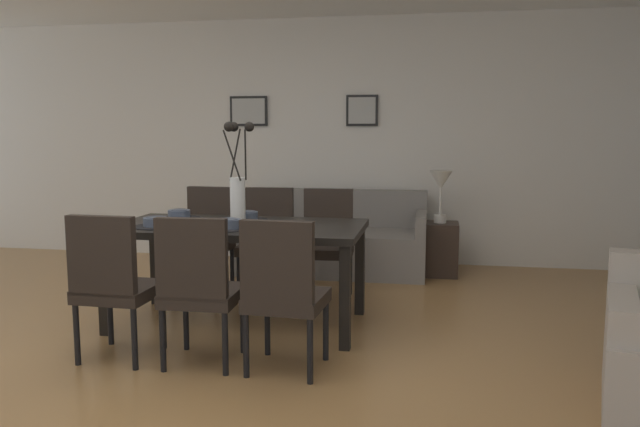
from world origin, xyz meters
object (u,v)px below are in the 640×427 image
dining_chair_mid_right (327,238)px  side_table (439,249)px  dining_chair_near_left (113,280)px  bowl_far_left (229,223)px  dining_chair_mid_left (283,288)px  dining_chair_far_right (267,236)px  bowl_far_right (247,215)px  dining_chair_far_left (199,284)px  framed_picture_left (249,111)px  bowl_near_left (155,221)px  centerpiece_vase (238,185)px  sofa (333,243)px  bowl_near_right (179,213)px  dining_chair_near_right (206,234)px  framed_picture_center (362,110)px  dining_table (238,235)px

dining_chair_mid_right → side_table: dining_chair_mid_right is taller
dining_chair_near_left → bowl_far_left: 0.88m
dining_chair_mid_left → dining_chair_near_left: bearing=179.5°
dining_chair_far_right → bowl_far_right: (0.02, -0.65, 0.27)m
dining_chair_far_left → bowl_far_left: dining_chair_far_left is taller
bowl_far_right → framed_picture_left: framed_picture_left is taller
bowl_far_right → bowl_near_left: bearing=-142.2°
dining_chair_far_left → framed_picture_left: size_ratio=2.20×
centerpiece_vase → sofa: size_ratio=0.39×
dining_chair_far_left → dining_chair_mid_left: (0.52, -0.01, 0.00)m
bowl_far_left → bowl_near_right: bearing=142.2°
dining_chair_far_left → dining_chair_near_right: bearing=109.2°
dining_chair_mid_left → sofa: bearing=93.1°
dining_chair_far_right → sofa: bearing=68.2°
dining_chair_far_left → dining_chair_mid_right: bearing=74.1°
dining_chair_near_right → dining_chair_far_right: same height
dining_chair_mid_left → side_table: size_ratio=1.77×
dining_chair_near_left → bowl_far_left: dining_chair_near_left is taller
centerpiece_vase → bowl_far_left: bearing=-90.3°
dining_chair_far_right → bowl_near_right: 0.88m
dining_chair_mid_right → framed_picture_center: size_ratio=2.74×
dining_table → dining_chair_near_left: 1.02m
dining_chair_mid_left → centerpiece_vase: bearing=122.0°
dining_chair_near_left → side_table: 3.37m
dining_chair_near_right → framed_picture_left: 1.89m
dining_chair_near_right → dining_chair_mid_left: same height
dining_table → framed_picture_left: framed_picture_left is taller
bowl_near_left → framed_picture_center: bearing=65.7°
centerpiece_vase → bowl_near_left: bearing=-158.7°
dining_chair_near_right → centerpiece_vase: size_ratio=1.25×
dining_chair_near_left → dining_chair_far_right: 1.79m
side_table → dining_chair_mid_right: bearing=-132.9°
bowl_near_right → dining_table: bearing=-21.2°
dining_table → dining_chair_far_right: (-0.02, 0.86, -0.15)m
bowl_near_right → centerpiece_vase: bearing=-21.0°
dining_chair_far_right → centerpiece_vase: (0.02, -0.86, 0.51)m
dining_chair_near_left → bowl_near_right: size_ratio=5.41×
dining_chair_near_right → dining_chair_far_left: bearing=-70.8°
dining_chair_near_right → bowl_near_right: dining_chair_near_right is taller
dining_table → dining_chair_near_right: (-0.57, 0.84, -0.15)m
bowl_far_left → dining_chair_far_left: bearing=-87.8°
dining_chair_mid_left → framed_picture_center: (0.08, 3.23, 1.11)m
dining_table → bowl_near_left: (-0.54, -0.21, 0.12)m
dining_chair_mid_right → framed_picture_left: framed_picture_left is taller
dining_chair_near_right → centerpiece_vase: centerpiece_vase is taller
dining_chair_near_left → dining_chair_mid_right: 1.99m
centerpiece_vase → side_table: (1.45, 1.86, -0.76)m
dining_chair_near_left → dining_chair_mid_right: bearing=58.8°
centerpiece_vase → side_table: size_ratio=1.41×
dining_chair_far_left → framed_picture_left: framed_picture_left is taller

